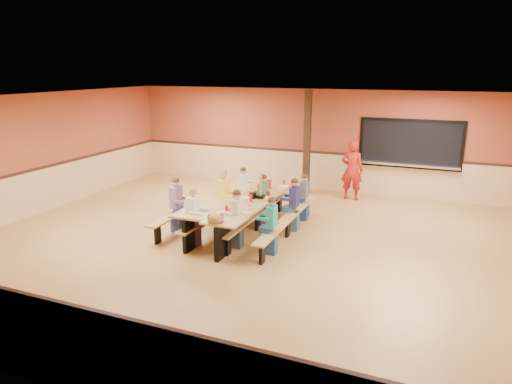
% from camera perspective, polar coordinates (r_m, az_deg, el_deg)
% --- Properties ---
extents(ground, '(12.00, 12.00, 0.00)m').
position_cam_1_polar(ground, '(9.65, 0.03, -6.62)').
color(ground, olive).
rests_on(ground, ground).
extents(room_envelope, '(12.04, 10.04, 3.02)m').
position_cam_1_polar(room_envelope, '(9.41, 0.03, -2.72)').
color(room_envelope, '#96442B').
rests_on(room_envelope, ground).
extents(kitchen_pass_through, '(2.78, 0.28, 1.38)m').
position_cam_1_polar(kitchen_pass_through, '(13.44, 18.68, 5.46)').
color(kitchen_pass_through, black).
rests_on(kitchen_pass_through, ground).
extents(structural_post, '(0.18, 0.18, 3.00)m').
position_cam_1_polar(structural_post, '(13.35, 6.41, 6.15)').
color(structural_post, black).
rests_on(structural_post, ground).
extents(cafeteria_table_main, '(1.91, 3.70, 0.74)m').
position_cam_1_polar(cafeteria_table_main, '(10.23, -0.36, -2.20)').
color(cafeteria_table_main, '#AC8244').
rests_on(cafeteria_table_main, ground).
extents(cafeteria_table_second, '(1.91, 3.70, 0.74)m').
position_cam_1_polar(cafeteria_table_second, '(10.65, -3.93, -1.52)').
color(cafeteria_table_second, '#AC8244').
rests_on(cafeteria_table_second, ground).
extents(seated_child_white_left, '(0.39, 0.32, 1.24)m').
position_cam_1_polar(seated_child_white_left, '(9.50, -7.83, -3.12)').
color(seated_child_white_left, white).
rests_on(seated_child_white_left, ground).
extents(seated_adult_yellow, '(0.42, 0.35, 1.32)m').
position_cam_1_polar(seated_adult_yellow, '(10.67, -4.10, -0.75)').
color(seated_adult_yellow, yellow).
rests_on(seated_adult_yellow, ground).
extents(seated_child_grey_left, '(0.34, 0.27, 1.14)m').
position_cam_1_polar(seated_child_grey_left, '(11.71, -1.60, 0.29)').
color(seated_child_grey_left, silver).
rests_on(seated_child_grey_left, ground).
extents(seated_child_teal_right, '(0.35, 0.28, 1.16)m').
position_cam_1_polar(seated_child_teal_right, '(9.01, 1.95, -4.29)').
color(seated_child_teal_right, teal).
rests_on(seated_child_teal_right, ground).
extents(seated_child_navy_right, '(0.37, 0.30, 1.20)m').
position_cam_1_polar(seated_child_navy_right, '(10.33, 4.78, -1.65)').
color(seated_child_navy_right, '#1F214E').
rests_on(seated_child_navy_right, ground).
extents(seated_child_char_right, '(0.33, 0.27, 1.13)m').
position_cam_1_polar(seated_child_char_right, '(11.08, 6.04, -0.70)').
color(seated_child_char_right, '#4A4D53').
rests_on(seated_child_char_right, ground).
extents(seated_child_purple_sec, '(0.39, 0.32, 1.24)m').
position_cam_1_polar(seated_child_purple_sec, '(10.37, -9.92, -1.64)').
color(seated_child_purple_sec, slate).
rests_on(seated_child_purple_sec, ground).
extents(seated_child_green_sec, '(0.37, 0.31, 1.22)m').
position_cam_1_polar(seated_child_green_sec, '(10.61, 0.88, -1.08)').
color(seated_child_green_sec, '#397A4C').
rests_on(seated_child_green_sec, ground).
extents(seated_child_tan_sec, '(0.37, 0.31, 1.22)m').
position_cam_1_polar(seated_child_tan_sec, '(9.33, -2.40, -3.44)').
color(seated_child_tan_sec, beige).
rests_on(seated_child_tan_sec, ground).
extents(standing_woman, '(0.62, 0.41, 1.69)m').
position_cam_1_polar(standing_woman, '(12.98, 11.90, 2.71)').
color(standing_woman, '#AA1C13').
rests_on(standing_woman, ground).
extents(punch_pitcher, '(0.16, 0.16, 0.22)m').
position_cam_1_polar(punch_pitcher, '(11.15, 1.53, 1.00)').
color(punch_pitcher, '#B6182B').
rests_on(punch_pitcher, cafeteria_table_main).
extents(chip_bowl, '(0.32, 0.32, 0.15)m').
position_cam_1_polar(chip_bowl, '(8.78, -5.08, -3.27)').
color(chip_bowl, '#F9A727').
rests_on(chip_bowl, cafeteria_table_main).
extents(napkin_dispenser, '(0.10, 0.14, 0.13)m').
position_cam_1_polar(napkin_dispenser, '(10.30, -0.34, -0.46)').
color(napkin_dispenser, black).
rests_on(napkin_dispenser, cafeteria_table_main).
extents(condiment_mustard, '(0.06, 0.06, 0.17)m').
position_cam_1_polar(condiment_mustard, '(10.00, -1.97, -0.83)').
color(condiment_mustard, yellow).
rests_on(condiment_mustard, cafeteria_table_main).
extents(condiment_ketchup, '(0.06, 0.06, 0.17)m').
position_cam_1_polar(condiment_ketchup, '(10.04, -0.61, -0.76)').
color(condiment_ketchup, '#B2140F').
rests_on(condiment_ketchup, cafeteria_table_main).
extents(table_paddle, '(0.16, 0.16, 0.56)m').
position_cam_1_polar(table_paddle, '(10.30, 0.60, -0.04)').
color(table_paddle, black).
rests_on(table_paddle, cafeteria_table_main).
extents(place_settings, '(0.65, 3.30, 0.11)m').
position_cam_1_polar(place_settings, '(10.15, -0.37, -0.75)').
color(place_settings, beige).
rests_on(place_settings, cafeteria_table_main).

